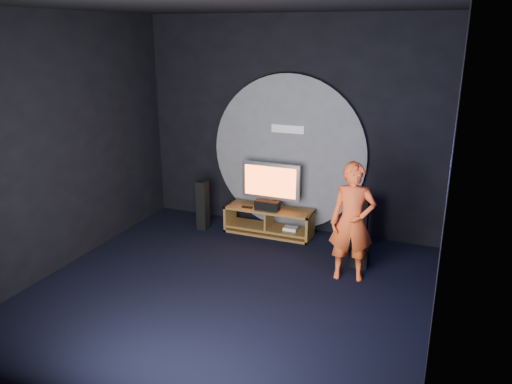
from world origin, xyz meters
TOP-DOWN VIEW (x-y plane):
  - floor at (0.00, 0.00)m, footprint 5.00×5.00m
  - back_wall at (0.00, 2.50)m, footprint 5.00×0.04m
  - front_wall at (0.00, -2.50)m, footprint 5.00×0.04m
  - left_wall at (-2.50, 0.00)m, footprint 0.04×5.00m
  - right_wall at (2.50, 0.00)m, footprint 0.04×5.00m
  - ceiling at (0.00, 0.00)m, footprint 5.00×5.00m
  - wall_disc_panel at (0.00, 2.44)m, footprint 2.60×0.11m
  - media_console at (-0.18, 2.05)m, footprint 1.46×0.45m
  - tv at (-0.19, 2.12)m, footprint 0.98×0.22m
  - center_speaker at (-0.19, 1.96)m, footprint 0.40×0.15m
  - remote at (-0.53, 1.93)m, footprint 0.18×0.05m
  - tower_speaker_left at (-1.30, 1.84)m, footprint 0.17×0.19m
  - tower_speaker_right at (1.35, 2.02)m, footprint 0.17×0.19m
  - subwoofer at (1.43, 1.42)m, footprint 0.27×0.27m
  - player at (1.38, 1.00)m, footprint 0.66×0.51m

SIDE VIEW (x-z plane):
  - floor at x=0.00m, z-range 0.00..0.00m
  - subwoofer at x=1.43m, z-range 0.00..0.29m
  - media_console at x=-0.18m, z-range -0.03..0.42m
  - tower_speaker_left at x=-1.30m, z-range 0.00..0.85m
  - tower_speaker_right at x=1.35m, z-range 0.00..0.85m
  - remote at x=-0.53m, z-range 0.45..0.47m
  - center_speaker at x=-0.19m, z-range 0.45..0.60m
  - player at x=1.38m, z-range 0.00..1.63m
  - tv at x=-0.19m, z-range 0.48..1.23m
  - wall_disc_panel at x=0.00m, z-range 0.00..2.60m
  - back_wall at x=0.00m, z-range 0.00..3.50m
  - front_wall at x=0.00m, z-range 0.00..3.50m
  - left_wall at x=-2.50m, z-range 0.00..3.50m
  - right_wall at x=2.50m, z-range 0.00..3.50m
  - ceiling at x=0.00m, z-range 3.50..3.51m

